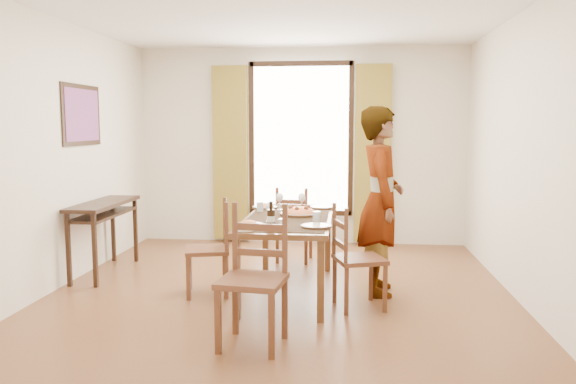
# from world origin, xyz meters

# --- Properties ---
(ground) EXTENTS (5.00, 5.00, 0.00)m
(ground) POSITION_xyz_m (0.00, 0.00, 0.00)
(ground) COLOR #4B3117
(ground) RESTS_ON ground
(room_shell) EXTENTS (4.60, 5.10, 2.74)m
(room_shell) POSITION_xyz_m (-0.00, 0.13, 1.54)
(room_shell) COLOR silver
(room_shell) RESTS_ON ground
(console_table) EXTENTS (0.38, 1.20, 0.80)m
(console_table) POSITION_xyz_m (-2.03, 0.60, 0.68)
(console_table) COLOR black
(console_table) RESTS_ON ground
(dining_table) EXTENTS (0.83, 1.79, 0.76)m
(dining_table) POSITION_xyz_m (0.08, 0.11, 0.69)
(dining_table) COLOR brown
(dining_table) RESTS_ON ground
(chair_west) EXTENTS (0.50, 0.50, 0.93)m
(chair_west) POSITION_xyz_m (-0.67, -0.05, 0.43)
(chair_west) COLOR brown
(chair_west) RESTS_ON ground
(chair_north) EXTENTS (0.44, 0.44, 0.91)m
(chair_north) POSITION_xyz_m (0.01, 1.35, 0.42)
(chair_north) COLOR brown
(chair_north) RESTS_ON ground
(chair_south) EXTENTS (0.52, 0.52, 1.05)m
(chair_south) POSITION_xyz_m (-0.04, -1.25, 0.49)
(chair_south) COLOR brown
(chair_south) RESTS_ON ground
(chair_east) EXTENTS (0.52, 0.52, 0.94)m
(chair_east) POSITION_xyz_m (0.73, -0.31, 0.44)
(chair_east) COLOR brown
(chair_east) RESTS_ON ground
(man) EXTENTS (0.69, 0.47, 1.82)m
(man) POSITION_xyz_m (0.97, 0.19, 0.91)
(man) COLOR gray
(man) RESTS_ON ground
(plate_sw) EXTENTS (0.27, 0.27, 0.05)m
(plate_sw) POSITION_xyz_m (-0.22, -0.45, 0.78)
(plate_sw) COLOR silver
(plate_sw) RESTS_ON dining_table
(plate_se) EXTENTS (0.27, 0.27, 0.05)m
(plate_se) POSITION_xyz_m (0.38, -0.44, 0.78)
(plate_se) COLOR silver
(plate_se) RESTS_ON dining_table
(plate_nw) EXTENTS (0.27, 0.27, 0.05)m
(plate_nw) POSITION_xyz_m (-0.23, 0.63, 0.78)
(plate_nw) COLOR silver
(plate_nw) RESTS_ON dining_table
(plate_ne) EXTENTS (0.27, 0.27, 0.05)m
(plate_ne) POSITION_xyz_m (0.37, 0.70, 0.78)
(plate_ne) COLOR silver
(plate_ne) RESTS_ON dining_table
(pasta_platter) EXTENTS (0.40, 0.40, 0.10)m
(pasta_platter) POSITION_xyz_m (0.18, 0.20, 0.81)
(pasta_platter) COLOR red
(pasta_platter) RESTS_ON dining_table
(caprese_plate) EXTENTS (0.20, 0.20, 0.04)m
(caprese_plate) POSITION_xyz_m (-0.23, -0.65, 0.78)
(caprese_plate) COLOR silver
(caprese_plate) RESTS_ON dining_table
(wine_glass_a) EXTENTS (0.08, 0.08, 0.18)m
(wine_glass_a) POSITION_xyz_m (-0.06, -0.21, 0.85)
(wine_glass_a) COLOR white
(wine_glass_a) RESTS_ON dining_table
(wine_glass_b) EXTENTS (0.08, 0.08, 0.18)m
(wine_glass_b) POSITION_xyz_m (0.17, 0.51, 0.85)
(wine_glass_b) COLOR white
(wine_glass_b) RESTS_ON dining_table
(wine_glass_c) EXTENTS (0.08, 0.08, 0.18)m
(wine_glass_c) POSITION_xyz_m (-0.06, 0.50, 0.85)
(wine_glass_c) COLOR white
(wine_glass_c) RESTS_ON dining_table
(tumbler_a) EXTENTS (0.07, 0.07, 0.10)m
(tumbler_a) POSITION_xyz_m (0.37, -0.19, 0.81)
(tumbler_a) COLOR silver
(tumbler_a) RESTS_ON dining_table
(tumbler_b) EXTENTS (0.07, 0.07, 0.10)m
(tumbler_b) POSITION_xyz_m (-0.25, 0.39, 0.81)
(tumbler_b) COLOR silver
(tumbler_b) RESTS_ON dining_table
(tumbler_c) EXTENTS (0.07, 0.07, 0.10)m
(tumbler_c) POSITION_xyz_m (0.10, -0.63, 0.81)
(tumbler_c) COLOR silver
(tumbler_c) RESTS_ON dining_table
(wine_bottle) EXTENTS (0.07, 0.07, 0.25)m
(wine_bottle) POSITION_xyz_m (0.01, -0.64, 0.88)
(wine_bottle) COLOR black
(wine_bottle) RESTS_ON dining_table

